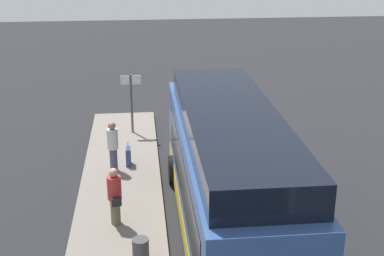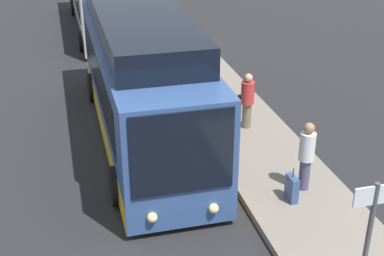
# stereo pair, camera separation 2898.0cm
# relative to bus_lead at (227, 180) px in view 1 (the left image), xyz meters

# --- Properties ---
(ground) EXTENTS (80.00, 80.00, 0.00)m
(ground) POSITION_rel_bus_lead_xyz_m (1.07, 0.14, -1.82)
(ground) COLOR #232326
(platform) EXTENTS (20.00, 2.78, 0.20)m
(platform) POSITION_rel_bus_lead_xyz_m (1.07, 3.13, -1.72)
(platform) COLOR slate
(platform) RESTS_ON ground
(bus_lead) EXTENTS (10.82, 2.89, 3.99)m
(bus_lead) POSITION_rel_bus_lead_xyz_m (0.00, 0.00, 0.00)
(bus_lead) COLOR #33518C
(bus_lead) RESTS_ON ground
(passenger_boarding) EXTENTS (0.64, 0.49, 1.79)m
(passenger_boarding) POSITION_rel_bus_lead_xyz_m (0.72, 3.20, -0.66)
(passenger_boarding) COLOR #6B604C
(passenger_boarding) RESTS_ON platform
(passenger_waiting) EXTENTS (0.53, 0.53, 1.86)m
(passenger_waiting) POSITION_rel_bus_lead_xyz_m (4.56, 3.39, -0.61)
(passenger_waiting) COLOR #4C476B
(passenger_waiting) RESTS_ON platform
(suitcase) EXTENTS (0.46, 0.19, 0.90)m
(suitcase) POSITION_rel_bus_lead_xyz_m (4.98, 2.87, -1.29)
(suitcase) COLOR #334C7F
(suitcase) RESTS_ON platform
(sign_post) EXTENTS (0.10, 0.84, 2.57)m
(sign_post) POSITION_rel_bus_lead_xyz_m (8.43, 2.72, 0.01)
(sign_post) COLOR #4C4C51
(sign_post) RESTS_ON platform
(trash_bin) EXTENTS (0.44, 0.44, 0.65)m
(trash_bin) POSITION_rel_bus_lead_xyz_m (-1.28, 2.49, -1.30)
(trash_bin) COLOR #3F3F44
(trash_bin) RESTS_ON platform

